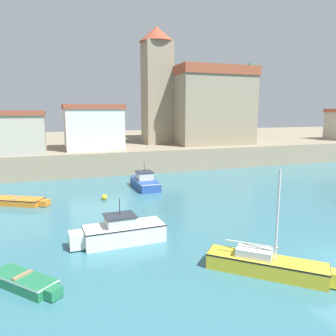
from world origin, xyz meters
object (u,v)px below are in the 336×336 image
object	(u,v)px
dinghy_green_0	(25,281)
motorboat_blue_4	(144,182)
sailboat_yellow_1	(267,264)
harbor_shed_far_end	(18,132)
harbor_shed_near_wharf	(93,127)
mooring_buoy	(104,197)
dinghy_orange_3	(20,201)
motorboat_white_5	(121,232)
lighthouse	(249,103)
church	(193,104)

from	to	relation	value
dinghy_green_0	motorboat_blue_4	size ratio (longest dim) A/B	0.62
sailboat_yellow_1	harbor_shed_far_end	bearing A→B (deg)	113.81
harbor_shed_near_wharf	mooring_buoy	bearing A→B (deg)	-93.84
mooring_buoy	dinghy_green_0	bearing A→B (deg)	-112.35
dinghy_orange_3	harbor_shed_near_wharf	xyz separation A→B (m)	(7.14, 13.18, 4.88)
motorboat_white_5	sailboat_yellow_1	bearing A→B (deg)	-46.49
harbor_shed_near_wharf	harbor_shed_far_end	distance (m)	8.14
dinghy_green_0	sailboat_yellow_1	world-z (taller)	sailboat_yellow_1
dinghy_green_0	dinghy_orange_3	distance (m)	13.00
harbor_shed_far_end	lighthouse	bearing A→B (deg)	10.25
church	harbor_shed_near_wharf	world-z (taller)	church
mooring_buoy	harbor_shed_far_end	distance (m)	15.09
dinghy_orange_3	lighthouse	size ratio (longest dim) A/B	0.36
dinghy_orange_3	mooring_buoy	world-z (taller)	dinghy_orange_3
motorboat_white_5	mooring_buoy	world-z (taller)	motorboat_white_5
dinghy_green_0	harbor_shed_far_end	xyz separation A→B (m)	(-2.07, 24.65, 4.55)
dinghy_green_0	sailboat_yellow_1	distance (m)	10.07
sailboat_yellow_1	motorboat_blue_4	bearing A→B (deg)	92.27
harbor_shed_near_wharf	sailboat_yellow_1	bearing A→B (deg)	-82.22
mooring_buoy	harbor_shed_near_wharf	world-z (taller)	harbor_shed_near_wharf
motorboat_white_5	harbor_shed_far_end	xyz separation A→B (m)	(-6.61, 21.38, 4.22)
lighthouse	sailboat_yellow_1	bearing A→B (deg)	-121.59
mooring_buoy	church	world-z (taller)	church
dinghy_green_0	harbor_shed_near_wharf	xyz separation A→B (m)	(5.93, 26.13, 4.88)
sailboat_yellow_1	harbor_shed_near_wharf	xyz separation A→B (m)	(-3.88, 28.40, 4.70)
dinghy_orange_3	motorboat_blue_4	size ratio (longest dim) A/B	0.85
sailboat_yellow_1	harbor_shed_near_wharf	bearing A→B (deg)	97.78
dinghy_green_0	motorboat_blue_4	distance (m)	17.70
dinghy_green_0	dinghy_orange_3	world-z (taller)	dinghy_orange_3
lighthouse	harbor_shed_far_end	xyz separation A→B (m)	(-32.00, -5.79, -3.43)
sailboat_yellow_1	church	distance (m)	36.81
motorboat_blue_4	lighthouse	distance (m)	26.94
dinghy_orange_3	mooring_buoy	size ratio (longest dim) A/B	9.18
sailboat_yellow_1	motorboat_white_5	world-z (taller)	sailboat_yellow_1
dinghy_green_0	dinghy_orange_3	size ratio (longest dim) A/B	0.73
dinghy_green_0	sailboat_yellow_1	size ratio (longest dim) A/B	0.66
motorboat_blue_4	dinghy_orange_3	bearing A→B (deg)	-167.87
mooring_buoy	church	size ratio (longest dim) A/B	0.03
church	harbor_shed_near_wharf	bearing A→B (deg)	-159.22
lighthouse	harbor_shed_near_wharf	world-z (taller)	lighthouse
motorboat_blue_4	lighthouse	bearing A→B (deg)	36.28
church	harbor_shed_near_wharf	xyz separation A→B (m)	(-15.24, -5.78, -2.85)
dinghy_orange_3	motorboat_white_5	world-z (taller)	motorboat_white_5
mooring_buoy	harbor_shed_near_wharf	size ratio (longest dim) A/B	0.07
dinghy_green_0	motorboat_white_5	distance (m)	5.61
harbor_shed_near_wharf	lighthouse	bearing A→B (deg)	10.19
harbor_shed_near_wharf	harbor_shed_far_end	bearing A→B (deg)	-169.55
motorboat_white_5	lighthouse	world-z (taller)	lighthouse
motorboat_white_5	harbor_shed_near_wharf	distance (m)	23.35
dinghy_green_0	mooring_buoy	world-z (taller)	dinghy_green_0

